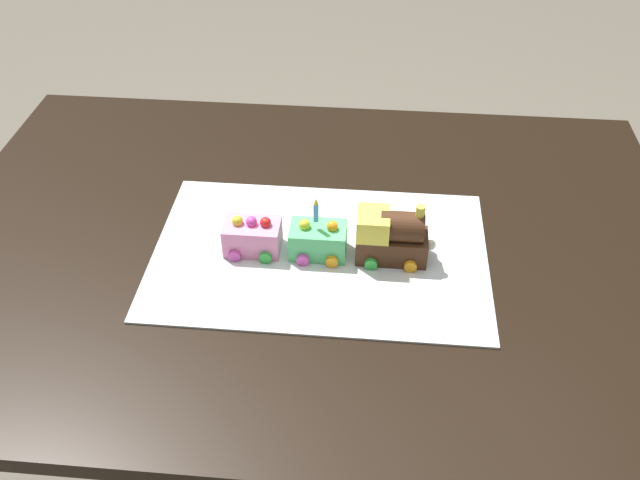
# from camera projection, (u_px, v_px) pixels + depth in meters

# --- Properties ---
(ground_plane) EXTENTS (8.00, 8.00, 0.00)m
(ground_plane) POSITION_uv_depth(u_px,v_px,m) (311.00, 464.00, 1.77)
(ground_plane) COLOR #6B6054
(dining_table) EXTENTS (1.40, 1.00, 0.74)m
(dining_table) POSITION_uv_depth(u_px,v_px,m) (308.00, 282.00, 1.37)
(dining_table) COLOR black
(dining_table) RESTS_ON ground
(cake_board) EXTENTS (0.60, 0.40, 0.00)m
(cake_board) POSITION_uv_depth(u_px,v_px,m) (320.00, 254.00, 1.27)
(cake_board) COLOR silver
(cake_board) RESTS_ON dining_table
(cake_locomotive) EXTENTS (0.14, 0.08, 0.12)m
(cake_locomotive) POSITION_uv_depth(u_px,v_px,m) (391.00, 236.00, 1.23)
(cake_locomotive) COLOR #472816
(cake_locomotive) RESTS_ON cake_board
(cake_car_gondola_mint_green) EXTENTS (0.10, 0.08, 0.07)m
(cake_car_gondola_mint_green) POSITION_uv_depth(u_px,v_px,m) (318.00, 240.00, 1.25)
(cake_car_gondola_mint_green) COLOR #59CC7A
(cake_car_gondola_mint_green) RESTS_ON cake_board
(cake_car_tanker_bubblegum) EXTENTS (0.10, 0.08, 0.07)m
(cake_car_tanker_bubblegum) POSITION_uv_depth(u_px,v_px,m) (253.00, 236.00, 1.26)
(cake_car_tanker_bubblegum) COLOR pink
(cake_car_tanker_bubblegum) RESTS_ON cake_board
(birthday_candle) EXTENTS (0.01, 0.01, 0.05)m
(birthday_candle) POSITION_uv_depth(u_px,v_px,m) (316.00, 210.00, 1.21)
(birthday_candle) COLOR #4CA5E5
(birthday_candle) RESTS_ON cake_car_gondola_mint_green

